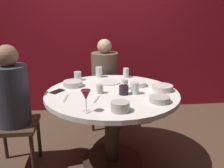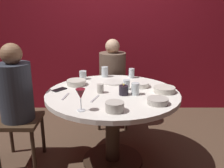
% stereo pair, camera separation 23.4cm
% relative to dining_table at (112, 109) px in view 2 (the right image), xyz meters
% --- Properties ---
extents(ground_plane, '(8.00, 8.00, 0.00)m').
position_rel_dining_table_xyz_m(ground_plane, '(0.00, 0.00, -0.58)').
color(ground_plane, '#4C3828').
extents(back_wall, '(6.00, 0.10, 2.60)m').
position_rel_dining_table_xyz_m(back_wall, '(0.00, 1.48, 0.72)').
color(back_wall, maroon).
rests_on(back_wall, ground).
extents(dining_table, '(1.25, 1.25, 0.74)m').
position_rel_dining_table_xyz_m(dining_table, '(0.00, 0.00, 0.00)').
color(dining_table, silver).
rests_on(dining_table, ground).
extents(seated_diner_left, '(0.40, 0.40, 1.20)m').
position_rel_dining_table_xyz_m(seated_diner_left, '(-0.91, 0.00, 0.16)').
color(seated_diner_left, '#3F2D1E').
rests_on(seated_diner_left, ground).
extents(seated_diner_back, '(0.40, 0.40, 1.13)m').
position_rel_dining_table_xyz_m(seated_diner_back, '(0.00, 0.86, 0.13)').
color(seated_diner_back, '#3F2D1E').
rests_on(seated_diner_back, ground).
extents(candle_holder, '(0.09, 0.09, 0.11)m').
position_rel_dining_table_xyz_m(candle_holder, '(0.10, -0.07, 0.21)').
color(candle_holder, black).
rests_on(candle_holder, dining_table).
extents(wine_glass, '(0.08, 0.08, 0.18)m').
position_rel_dining_table_xyz_m(wine_glass, '(-0.24, -0.44, 0.29)').
color(wine_glass, silver).
rests_on(wine_glass, dining_table).
extents(dinner_plate, '(0.23, 0.23, 0.01)m').
position_rel_dining_table_xyz_m(dinner_plate, '(-0.00, 0.30, 0.17)').
color(dinner_plate, silver).
rests_on(dinner_plate, dining_table).
extents(cell_phone, '(0.14, 0.15, 0.01)m').
position_rel_dining_table_xyz_m(cell_phone, '(-0.51, 0.07, 0.17)').
color(cell_phone, black).
rests_on(cell_phone, dining_table).
extents(bowl_serving_large, '(0.15, 0.15, 0.07)m').
position_rel_dining_table_xyz_m(bowl_serving_large, '(0.01, -0.45, 0.20)').
color(bowl_serving_large, '#B2ADA3').
rests_on(bowl_serving_large, dining_table).
extents(bowl_salad_center, '(0.17, 0.17, 0.05)m').
position_rel_dining_table_xyz_m(bowl_salad_center, '(0.37, -0.30, 0.19)').
color(bowl_salad_center, '#B2ADA3').
rests_on(bowl_salad_center, dining_table).
extents(bowl_small_white, '(0.19, 0.19, 0.05)m').
position_rel_dining_table_xyz_m(bowl_small_white, '(-0.37, 0.23, 0.19)').
color(bowl_small_white, beige).
rests_on(bowl_small_white, dining_table).
extents(bowl_sauce_side, '(0.17, 0.17, 0.05)m').
position_rel_dining_table_xyz_m(bowl_sauce_side, '(0.28, 0.17, 0.19)').
color(bowl_sauce_side, silver).
rests_on(bowl_sauce_side, dining_table).
extents(bowl_rice_portion, '(0.20, 0.20, 0.05)m').
position_rel_dining_table_xyz_m(bowl_rice_portion, '(0.48, -0.00, 0.19)').
color(bowl_rice_portion, beige).
rests_on(bowl_rice_portion, dining_table).
extents(cup_near_candle, '(0.07, 0.07, 0.11)m').
position_rel_dining_table_xyz_m(cup_near_candle, '(0.20, -0.07, 0.22)').
color(cup_near_candle, silver).
rests_on(cup_near_candle, dining_table).
extents(cup_by_left_diner, '(0.06, 0.06, 0.09)m').
position_rel_dining_table_xyz_m(cup_by_left_diner, '(-0.11, -0.02, 0.21)').
color(cup_by_left_diner, '#B2ADA3').
rests_on(cup_by_left_diner, dining_table).
extents(cup_by_right_diner, '(0.06, 0.06, 0.11)m').
position_rel_dining_table_xyz_m(cup_by_right_diner, '(0.21, 0.50, 0.22)').
color(cup_by_right_diner, silver).
rests_on(cup_by_right_diner, dining_table).
extents(cup_center_front, '(0.08, 0.08, 0.09)m').
position_rel_dining_table_xyz_m(cup_center_front, '(-0.33, 0.45, 0.21)').
color(cup_center_front, silver).
rests_on(cup_center_front, dining_table).
extents(cup_far_edge, '(0.07, 0.07, 0.09)m').
position_rel_dining_table_xyz_m(cup_far_edge, '(0.13, 0.09, 0.21)').
color(cup_far_edge, silver).
rests_on(cup_far_edge, dining_table).
extents(cup_beside_wine, '(0.08, 0.08, 0.12)m').
position_rel_dining_table_xyz_m(cup_beside_wine, '(-0.09, 0.55, 0.22)').
color(cup_beside_wine, silver).
rests_on(cup_beside_wine, dining_table).
extents(fork_near_plate, '(0.04, 0.18, 0.01)m').
position_rel_dining_table_xyz_m(fork_near_plate, '(-0.42, -0.13, 0.17)').
color(fork_near_plate, '#B7B7BC').
rests_on(fork_near_plate, dining_table).
extents(knife_near_plate, '(0.07, 0.18, 0.01)m').
position_rel_dining_table_xyz_m(knife_near_plate, '(-0.15, -0.18, 0.17)').
color(knife_near_plate, '#B7B7BC').
rests_on(knife_near_plate, dining_table).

